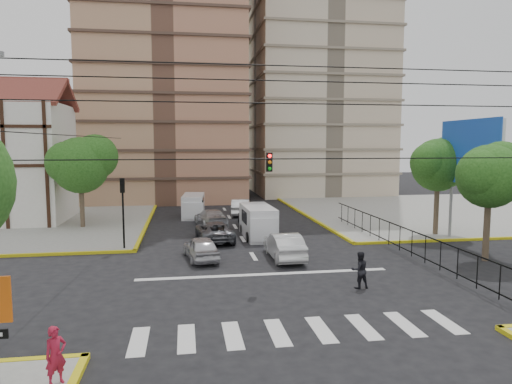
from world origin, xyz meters
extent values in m
plane|color=black|center=(0.00, 0.00, 0.00)|extent=(160.00, 160.00, 0.00)
cube|color=gray|center=(20.00, 20.00, 0.07)|extent=(26.00, 26.00, 0.15)
cube|color=silver|center=(0.00, -6.00, 0.01)|extent=(12.00, 2.40, 0.01)
cube|color=silver|center=(0.00, 1.20, 0.01)|extent=(13.00, 0.40, 0.01)
cube|color=beige|center=(14.00, 40.00, 24.00)|extent=(17.00, 16.00, 48.00)
cube|color=silver|center=(-19.00, 20.00, 5.00)|extent=(10.00, 8.00, 10.00)
cube|color=maroon|center=(-19.00, 21.90, 10.90)|extent=(10.80, 4.25, 2.65)
cylinder|color=slate|center=(14.50, 4.00, 2.15)|extent=(0.20, 0.20, 4.00)
cylinder|color=slate|center=(14.50, 8.00, 2.15)|extent=(0.20, 0.20, 4.00)
cube|color=silver|center=(14.50, 6.00, 6.15)|extent=(0.25, 6.00, 4.00)
cube|color=blue|center=(14.30, 6.00, 6.15)|extent=(0.08, 6.20, 4.20)
cylinder|color=#473828|center=(13.00, 2.00, 2.10)|extent=(0.36, 0.36, 4.20)
sphere|color=#1B4814|center=(13.00, 2.00, 4.84)|extent=(3.60, 3.60, 3.60)
sphere|color=#1B4814|center=(13.90, 2.30, 5.38)|extent=(2.88, 2.88, 2.88)
sphere|color=#1B4814|center=(12.28, 1.70, 5.03)|extent=(2.70, 2.70, 2.70)
cylinder|color=#473828|center=(14.00, 9.00, 2.24)|extent=(0.36, 0.36, 4.48)
sphere|color=#1B4814|center=(14.00, 9.00, 5.16)|extent=(3.80, 3.80, 3.80)
sphere|color=#1B4814|center=(14.95, 9.30, 5.73)|extent=(3.04, 3.04, 3.04)
sphere|color=#1B4814|center=(13.24, 8.70, 5.35)|extent=(2.85, 2.85, 2.85)
cylinder|color=#473828|center=(-12.00, 16.00, 2.10)|extent=(0.36, 0.36, 4.20)
sphere|color=#1B4814|center=(-12.00, 16.00, 5.00)|extent=(4.40, 4.40, 4.40)
sphere|color=#1B4814|center=(-10.90, 16.30, 5.67)|extent=(3.52, 3.52, 3.52)
sphere|color=#1B4814|center=(-12.88, 15.70, 5.22)|extent=(3.30, 3.30, 3.30)
cylinder|color=black|center=(-7.80, 7.80, 1.90)|extent=(0.12, 0.12, 3.50)
cube|color=black|center=(-7.80, 7.80, 4.10)|extent=(0.28, 0.22, 0.90)
sphere|color=#FF0C0C|center=(-7.80, 7.80, 4.40)|extent=(0.17, 0.17, 0.17)
cube|color=black|center=(0.00, 0.00, 5.80)|extent=(0.28, 0.22, 0.90)
cylinder|color=black|center=(0.00, -9.00, 6.25)|extent=(18.00, 0.03, 0.03)
cube|color=silver|center=(1.15, 10.53, 1.12)|extent=(2.10, 4.93, 2.24)
cube|color=silver|center=(1.15, 8.58, 0.98)|extent=(1.89, 1.23, 1.56)
cube|color=black|center=(1.15, 8.24, 1.51)|extent=(1.81, 0.15, 0.88)
cylinder|color=black|center=(0.22, 8.97, 0.34)|extent=(0.25, 0.68, 0.68)
cylinder|color=black|center=(2.08, 8.97, 0.34)|extent=(0.25, 0.68, 0.68)
cylinder|color=black|center=(0.22, 12.09, 0.34)|extent=(0.25, 0.68, 0.68)
cylinder|color=black|center=(2.08, 12.09, 0.34)|extent=(0.25, 0.68, 0.68)
cube|color=silver|center=(-3.23, 20.40, 1.03)|extent=(2.19, 4.63, 2.06)
cube|color=silver|center=(-3.23, 18.61, 0.90)|extent=(1.79, 1.23, 1.43)
cube|color=black|center=(-3.23, 18.30, 1.39)|extent=(1.66, 0.25, 0.81)
cylinder|color=black|center=(-4.08, 18.97, 0.31)|extent=(0.25, 0.63, 0.63)
cylinder|color=black|center=(-2.37, 18.97, 0.31)|extent=(0.25, 0.63, 0.63)
cylinder|color=black|center=(-4.08, 21.84, 0.31)|extent=(0.25, 0.63, 0.63)
cylinder|color=black|center=(-2.37, 21.84, 0.31)|extent=(0.25, 0.63, 0.63)
imported|color=#BBBABF|center=(-3.10, 4.76, 0.69)|extent=(2.24, 4.24, 1.37)
imported|color=silver|center=(1.69, 4.23, 0.77)|extent=(1.69, 4.67, 1.53)
imported|color=#53545A|center=(-2.02, 9.74, 0.68)|extent=(2.68, 5.09, 1.37)
imported|color=#B7B7BC|center=(-1.92, 15.18, 0.72)|extent=(2.83, 5.24, 1.44)
imported|color=black|center=(1.16, 15.53, 0.70)|extent=(2.03, 4.25, 1.40)
imported|color=white|center=(1.16, 20.90, 0.76)|extent=(2.23, 4.78, 1.52)
imported|color=#AA1A34|center=(-7.50, -8.75, 0.96)|extent=(0.70, 0.68, 1.62)
imported|color=black|center=(3.96, -1.67, 0.86)|extent=(0.90, 0.73, 1.73)
camera|label=1|loc=(-3.96, -21.25, 6.66)|focal=32.00mm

